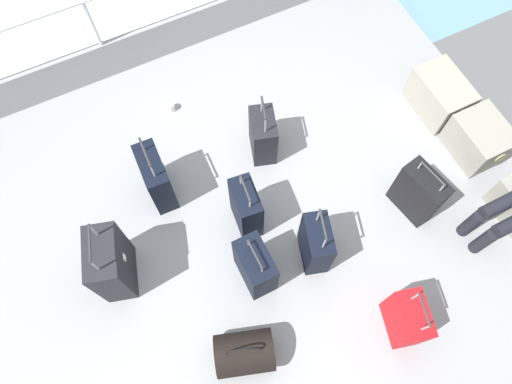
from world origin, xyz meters
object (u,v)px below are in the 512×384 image
at_px(suitcase_4, 316,244).
at_px(cargo_crate_1, 478,139).
at_px(suitcase_0, 111,264).
at_px(suitcase_6, 263,136).
at_px(duffel_bag, 244,353).
at_px(suitcase_1, 156,178).
at_px(suitcase_5, 246,208).
at_px(paper_cup, 171,107).
at_px(suitcase_2, 255,267).
at_px(suitcase_3, 418,193).
at_px(suitcase_7, 406,319).
at_px(cargo_crate_0, 440,96).

bearing_deg(suitcase_4, cargo_crate_1, 97.19).
height_order(cargo_crate_1, suitcase_0, suitcase_0).
bearing_deg(suitcase_6, duffel_bag, -30.89).
relative_size(cargo_crate_1, suitcase_0, 0.60).
distance_m(cargo_crate_1, duffel_bag, 2.95).
bearing_deg(suitcase_1, duffel_bag, 2.16).
relative_size(suitcase_1, suitcase_4, 1.01).
xyz_separation_m(suitcase_4, suitcase_5, (-0.54, -0.39, 0.02)).
xyz_separation_m(cargo_crate_1, duffel_bag, (0.76, -2.85, -0.03)).
bearing_deg(suitcase_1, paper_cup, 152.38).
relative_size(suitcase_4, suitcase_6, 1.07).
xyz_separation_m(suitcase_1, suitcase_5, (0.62, 0.59, 0.01)).
bearing_deg(suitcase_6, suitcase_2, -29.46).
bearing_deg(suitcase_4, suitcase_2, -95.49).
xyz_separation_m(suitcase_3, suitcase_4, (0.01, -1.04, -0.00)).
height_order(suitcase_2, suitcase_6, suitcase_6).
distance_m(suitcase_0, duffel_bag, 1.30).
relative_size(suitcase_7, duffel_bag, 1.34).
distance_m(duffel_bag, paper_cup, 2.53).
distance_m(suitcase_0, suitcase_7, 2.43).
bearing_deg(duffel_bag, paper_cup, 171.70).
distance_m(suitcase_4, suitcase_5, 0.67).
bearing_deg(suitcase_2, paper_cup, -179.64).
height_order(cargo_crate_1, paper_cup, cargo_crate_1).
xyz_separation_m(suitcase_4, paper_cup, (-1.98, -0.56, -0.24)).
xyz_separation_m(suitcase_3, suitcase_7, (0.88, -0.69, -0.03)).
xyz_separation_m(suitcase_0, suitcase_4, (0.57, 1.60, -0.07)).
distance_m(suitcase_1, suitcase_6, 1.06).
xyz_separation_m(suitcase_6, paper_cup, (-0.83, -0.63, -0.22)).
xyz_separation_m(suitcase_3, paper_cup, (-1.98, -1.60, -0.24)).
bearing_deg(suitcase_0, cargo_crate_1, 84.63).
bearing_deg(suitcase_0, suitcase_6, 109.05).
bearing_deg(suitcase_4, suitcase_7, 22.06).
bearing_deg(suitcase_6, suitcase_3, 40.19).
bearing_deg(suitcase_6, suitcase_7, 7.73).
relative_size(suitcase_2, suitcase_5, 0.85).
distance_m(suitcase_4, suitcase_7, 0.94).
relative_size(cargo_crate_0, paper_cup, 6.22).
bearing_deg(suitcase_5, cargo_crate_0, 96.88).
bearing_deg(paper_cup, suitcase_6, 37.34).
bearing_deg(suitcase_7, suitcase_0, -126.42).
distance_m(suitcase_1, suitcase_2, 1.20).
bearing_deg(suitcase_0, suitcase_3, 77.95).
distance_m(suitcase_6, duffel_bag, 1.95).
xyz_separation_m(suitcase_0, suitcase_2, (0.52, 1.06, -0.08)).
bearing_deg(cargo_crate_0, suitcase_4, -66.44).
xyz_separation_m(cargo_crate_0, suitcase_5, (0.27, -2.27, 0.10)).
bearing_deg(suitcase_3, suitcase_7, -38.33).
bearing_deg(cargo_crate_1, suitcase_3, -75.14).
height_order(suitcase_6, suitcase_7, suitcase_6).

